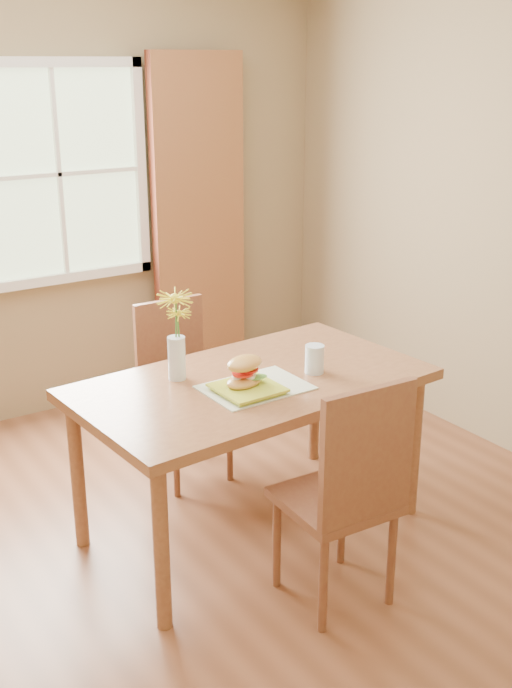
{
  "coord_description": "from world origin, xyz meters",
  "views": [
    {
      "loc": [
        -1.44,
        -2.82,
        2.14
      ],
      "look_at": [
        0.4,
        -0.04,
        0.96
      ],
      "focal_mm": 42.0,
      "sensor_mm": 36.0,
      "label": 1
    }
  ],
  "objects_px": {
    "dining_table": "(252,395)",
    "chair_far": "(180,382)",
    "croissant_sandwich": "(244,372)",
    "water_glass": "(314,360)",
    "chair_near": "(349,487)",
    "flower_vase": "(176,327)"
  },
  "relations": [
    {
      "from": "chair_far",
      "to": "water_glass",
      "type": "height_order",
      "value": "chair_far"
    },
    {
      "from": "chair_far",
      "to": "water_glass",
      "type": "distance_m",
      "value": 0.9
    },
    {
      "from": "dining_table",
      "to": "croissant_sandwich",
      "type": "relative_size",
      "value": 7.72
    },
    {
      "from": "dining_table",
      "to": "croissant_sandwich",
      "type": "height_order",
      "value": "croissant_sandwich"
    },
    {
      "from": "water_glass",
      "to": "croissant_sandwich",
      "type": "bearing_deg",
      "value": -179.8
    },
    {
      "from": "dining_table",
      "to": "chair_far",
      "type": "relative_size",
      "value": 1.73
    },
    {
      "from": "chair_near",
      "to": "dining_table",
      "type": "bearing_deg",
      "value": 92.43
    },
    {
      "from": "dining_table",
      "to": "chair_far",
      "type": "height_order",
      "value": "chair_far"
    },
    {
      "from": "chair_near",
      "to": "croissant_sandwich",
      "type": "xyz_separation_m",
      "value": [
        -0.09,
        0.61,
        0.31
      ]
    },
    {
      "from": "croissant_sandwich",
      "to": "flower_vase",
      "type": "relative_size",
      "value": 0.52
    },
    {
      "from": "chair_far",
      "to": "water_glass",
      "type": "bearing_deg",
      "value": -69.74
    },
    {
      "from": "water_glass",
      "to": "chair_far",
      "type": "bearing_deg",
      "value": 109.66
    },
    {
      "from": "dining_table",
      "to": "flower_vase",
      "type": "height_order",
      "value": "flower_vase"
    },
    {
      "from": "dining_table",
      "to": "chair_near",
      "type": "distance_m",
      "value": 0.72
    },
    {
      "from": "water_glass",
      "to": "flower_vase",
      "type": "xyz_separation_m",
      "value": [
        -0.56,
        0.28,
        0.18
      ]
    },
    {
      "from": "croissant_sandwich",
      "to": "water_glass",
      "type": "bearing_deg",
      "value": -15.95
    },
    {
      "from": "chair_near",
      "to": "flower_vase",
      "type": "bearing_deg",
      "value": 109.8
    },
    {
      "from": "chair_near",
      "to": "croissant_sandwich",
      "type": "bearing_deg",
      "value": 101.52
    },
    {
      "from": "chair_far",
      "to": "water_glass",
      "type": "relative_size",
      "value": 7.15
    },
    {
      "from": "chair_near",
      "to": "water_glass",
      "type": "distance_m",
      "value": 0.74
    },
    {
      "from": "chair_near",
      "to": "croissant_sandwich",
      "type": "distance_m",
      "value": 0.69
    },
    {
      "from": "dining_table",
      "to": "flower_vase",
      "type": "distance_m",
      "value": 0.47
    }
  ]
}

